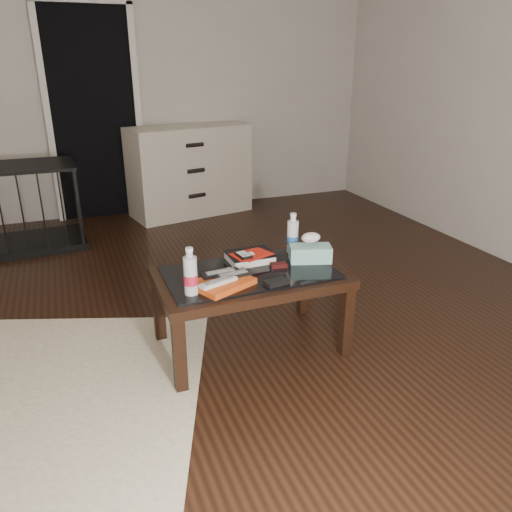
{
  "coord_description": "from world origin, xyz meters",
  "views": [
    {
      "loc": [
        -0.74,
        -2.77,
        1.53
      ],
      "look_at": [
        0.15,
        -0.48,
        0.55
      ],
      "focal_mm": 35.0,
      "sensor_mm": 36.0,
      "label": 1
    }
  ],
  "objects_px": {
    "coffee_table": "(250,282)",
    "pet_crate": "(27,221)",
    "dresser": "(190,171)",
    "textbook": "(250,257)",
    "water_bottle_left": "(190,271)",
    "tissue_box": "(310,253)",
    "water_bottle_right": "(293,233)"
  },
  "relations": [
    {
      "from": "water_bottle_left",
      "to": "water_bottle_right",
      "type": "height_order",
      "value": "same"
    },
    {
      "from": "pet_crate",
      "to": "tissue_box",
      "type": "xyz_separation_m",
      "value": [
        1.58,
        -2.19,
        0.28
      ]
    },
    {
      "from": "pet_crate",
      "to": "water_bottle_left",
      "type": "bearing_deg",
      "value": -73.57
    },
    {
      "from": "pet_crate",
      "to": "textbook",
      "type": "xyz_separation_m",
      "value": [
        1.27,
        -2.06,
        0.25
      ]
    },
    {
      "from": "coffee_table",
      "to": "water_bottle_left",
      "type": "bearing_deg",
      "value": -157.54
    },
    {
      "from": "dresser",
      "to": "water_bottle_right",
      "type": "height_order",
      "value": "dresser"
    },
    {
      "from": "coffee_table",
      "to": "tissue_box",
      "type": "height_order",
      "value": "tissue_box"
    },
    {
      "from": "water_bottle_right",
      "to": "tissue_box",
      "type": "relative_size",
      "value": 1.03
    },
    {
      "from": "tissue_box",
      "to": "textbook",
      "type": "bearing_deg",
      "value": 176.04
    },
    {
      "from": "water_bottle_right",
      "to": "tissue_box",
      "type": "xyz_separation_m",
      "value": [
        0.03,
        -0.17,
        -0.07
      ]
    },
    {
      "from": "pet_crate",
      "to": "textbook",
      "type": "height_order",
      "value": "pet_crate"
    },
    {
      "from": "pet_crate",
      "to": "water_bottle_right",
      "type": "bearing_deg",
      "value": -56.02
    },
    {
      "from": "water_bottle_left",
      "to": "coffee_table",
      "type": "bearing_deg",
      "value": 22.46
    },
    {
      "from": "textbook",
      "to": "water_bottle_right",
      "type": "bearing_deg",
      "value": 7.25
    },
    {
      "from": "coffee_table",
      "to": "water_bottle_right",
      "type": "xyz_separation_m",
      "value": [
        0.34,
        0.19,
        0.18
      ]
    },
    {
      "from": "water_bottle_right",
      "to": "coffee_table",
      "type": "bearing_deg",
      "value": -151.18
    },
    {
      "from": "coffee_table",
      "to": "water_bottle_left",
      "type": "distance_m",
      "value": 0.43
    },
    {
      "from": "coffee_table",
      "to": "dresser",
      "type": "relative_size",
      "value": 0.78
    },
    {
      "from": "dresser",
      "to": "water_bottle_left",
      "type": "xyz_separation_m",
      "value": [
        -0.71,
        -2.85,
        0.13
      ]
    },
    {
      "from": "tissue_box",
      "to": "water_bottle_right",
      "type": "bearing_deg",
      "value": 118.87
    },
    {
      "from": "pet_crate",
      "to": "water_bottle_right",
      "type": "distance_m",
      "value": 2.57
    },
    {
      "from": "coffee_table",
      "to": "tissue_box",
      "type": "bearing_deg",
      "value": 3.08
    },
    {
      "from": "water_bottle_left",
      "to": "water_bottle_right",
      "type": "distance_m",
      "value": 0.77
    },
    {
      "from": "textbook",
      "to": "water_bottle_right",
      "type": "height_order",
      "value": "water_bottle_right"
    },
    {
      "from": "water_bottle_right",
      "to": "tissue_box",
      "type": "distance_m",
      "value": 0.18
    },
    {
      "from": "pet_crate",
      "to": "dresser",
      "type": "bearing_deg",
      "value": 14.04
    },
    {
      "from": "pet_crate",
      "to": "tissue_box",
      "type": "relative_size",
      "value": 4.06
    },
    {
      "from": "coffee_table",
      "to": "pet_crate",
      "type": "xyz_separation_m",
      "value": [
        -1.21,
        2.21,
        -0.17
      ]
    },
    {
      "from": "coffee_table",
      "to": "dresser",
      "type": "distance_m",
      "value": 2.72
    },
    {
      "from": "textbook",
      "to": "water_bottle_left",
      "type": "distance_m",
      "value": 0.52
    },
    {
      "from": "dresser",
      "to": "textbook",
      "type": "bearing_deg",
      "value": -107.74
    },
    {
      "from": "dresser",
      "to": "textbook",
      "type": "xyz_separation_m",
      "value": [
        -0.29,
        -2.56,
        0.03
      ]
    }
  ]
}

